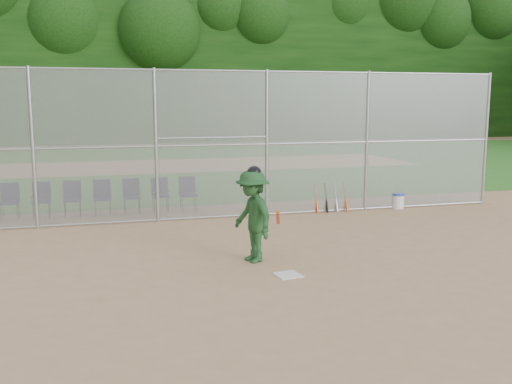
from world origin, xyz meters
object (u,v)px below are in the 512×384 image
object	(u,v)px
water_cooler	(398,201)
chair_0	(10,202)
home_plate	(288,275)
batter_at_plate	(253,216)

from	to	relation	value
water_cooler	chair_0	xyz separation A→B (m)	(-10.90, 1.42, 0.26)
home_plate	batter_at_plate	world-z (taller)	batter_at_plate
home_plate	water_cooler	world-z (taller)	water_cooler
home_plate	chair_0	world-z (taller)	chair_0
home_plate	chair_0	distance (m)	8.82
home_plate	water_cooler	bearing A→B (deg)	45.48
chair_0	home_plate	bearing A→B (deg)	-50.27
water_cooler	chair_0	size ratio (longest dim) A/B	0.46
home_plate	water_cooler	distance (m)	7.52
batter_at_plate	water_cooler	size ratio (longest dim) A/B	4.33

